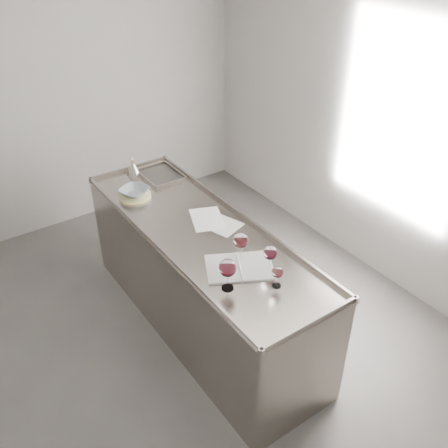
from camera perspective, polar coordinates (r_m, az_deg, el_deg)
room_shell at (r=3.02m, az=-7.92°, el=0.88°), size 4.54×5.04×2.84m
counter at (r=3.98m, az=-2.58°, el=-6.30°), size 0.77×2.42×0.97m
wine_glass_left at (r=3.07m, az=0.42°, el=-5.13°), size 0.11×0.11×0.22m
wine_glass_middle at (r=3.26m, az=5.30°, el=-3.38°), size 0.09×0.09×0.18m
wine_glass_right at (r=3.33m, az=1.95°, el=-1.98°), size 0.10×0.10×0.20m
wine_glass_small at (r=3.14m, az=6.13°, el=-5.56°), size 0.07×0.07×0.15m
notebook at (r=3.33m, az=1.79°, el=-4.94°), size 0.54×0.48×0.02m
loose_paper_top at (r=3.76m, az=-0.61°, el=0.06°), size 0.32×0.38×0.00m
loose_paper_under at (r=3.82m, az=-1.94°, el=0.59°), size 0.34×0.39×0.00m
trivet at (r=4.17m, az=-10.14°, el=3.21°), size 0.29×0.29×0.02m
ceramic_bowl at (r=4.15m, az=-10.19°, el=3.67°), size 0.30×0.30×0.06m
wine_funnel at (r=4.50m, az=-10.31°, el=6.21°), size 0.13×0.13×0.18m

